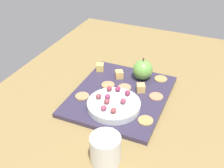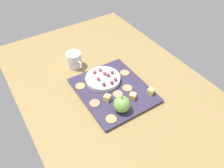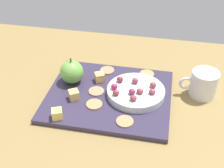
{
  "view_description": "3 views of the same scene",
  "coord_description": "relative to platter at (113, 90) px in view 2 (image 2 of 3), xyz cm",
  "views": [
    {
      "loc": [
        -67.3,
        -28.63,
        58.92
      ],
      "look_at": [
        1.02,
        0.78,
        9.36
      ],
      "focal_mm": 45.94,
      "sensor_mm": 36.0,
      "label": 1
    },
    {
      "loc": [
        62.62,
        -40.53,
        76.72
      ],
      "look_at": [
        3.1,
        -2.57,
        9.56
      ],
      "focal_mm": 36.64,
      "sensor_mm": 36.0,
      "label": 2
    },
    {
      "loc": [
        -11.34,
        63.4,
        57.5
      ],
      "look_at": [
        1.68,
        -1.84,
        8.45
      ],
      "focal_mm": 48.22,
      "sensor_mm": 36.0,
      "label": 3
    }
  ],
  "objects": [
    {
      "name": "grape_3",
      "position": [
        -11.89,
        0.3,
        3.46
      ],
      "size": [
        1.82,
        1.64,
        1.47
      ],
      "primitive_type": "ellipsoid",
      "color": "#973B56",
      "rests_on": "serving_dish"
    },
    {
      "name": "grape_0",
      "position": [
        -6.75,
        -3.65,
        3.55
      ],
      "size": [
        1.82,
        1.64,
        1.65
      ],
      "primitive_type": "ellipsoid",
      "color": "#933E56",
      "rests_on": "serving_dish"
    },
    {
      "name": "cheese_cube_0",
      "position": [
        9.0,
        3.98,
        1.98
      ],
      "size": [
        3.56,
        3.56,
        2.58
      ],
      "primitive_type": "cube",
      "rotation": [
        0.0,
        0.0,
        0.56
      ],
      "color": "#F2C46B",
      "rests_on": "platter"
    },
    {
      "name": "grape_5",
      "position": [
        -1.5,
        0.18,
        3.55
      ],
      "size": [
        1.82,
        1.64,
        1.66
      ],
      "primitive_type": "ellipsoid",
      "color": "#962B54",
      "rests_on": "serving_dish"
    },
    {
      "name": "apple_stem",
      "position": [
        11.78,
        -3.57,
        8.11
      ],
      "size": [
        0.5,
        0.5,
        1.2
      ],
      "primitive_type": "cylinder",
      "color": "brown",
      "rests_on": "apple_whole"
    },
    {
      "name": "cracker_0",
      "position": [
        2.91,
        -11.13,
        0.89
      ],
      "size": [
        4.38,
        4.38,
        0.4
      ],
      "primitive_type": "cylinder",
      "color": "tan",
      "rests_on": "platter"
    },
    {
      "name": "cracker_2",
      "position": [
        3.72,
        -0.11,
        0.89
      ],
      "size": [
        4.38,
        4.38,
        0.4
      ],
      "primitive_type": "cylinder",
      "color": "tan",
      "rests_on": "platter"
    },
    {
      "name": "grape_4",
      "position": [
        -8.67,
        0.76,
        3.47
      ],
      "size": [
        1.82,
        1.64,
        1.48
      ],
      "primitive_type": "ellipsoid",
      "color": "#903F48",
      "rests_on": "serving_dish"
    },
    {
      "name": "grape_2",
      "position": [
        -2.8,
        2.71,
        3.51
      ],
      "size": [
        1.82,
        1.64,
        1.58
      ],
      "primitive_type": "ellipsoid",
      "color": "#933443",
      "rests_on": "serving_dish"
    },
    {
      "name": "cracker_1",
      "position": [
        13.57,
        -9.73,
        0.89
      ],
      "size": [
        4.38,
        4.38,
        0.4
      ],
      "primitive_type": "cylinder",
      "color": "tan",
      "rests_on": "platter"
    },
    {
      "name": "cheese_cube_1",
      "position": [
        4.02,
        -5.58,
        1.98
      ],
      "size": [
        3.47,
        3.47,
        2.58
      ],
      "primitive_type": "cube",
      "rotation": [
        0.0,
        0.0,
        0.47
      ],
      "color": "#F3C56B",
      "rests_on": "platter"
    },
    {
      "name": "cracker_5",
      "position": [
        2.91,
        5.53,
        0.89
      ],
      "size": [
        4.38,
        4.38,
        0.4
      ],
      "primitive_type": "cylinder",
      "color": "tan",
      "rests_on": "platter"
    },
    {
      "name": "serving_dish",
      "position": [
        -7.37,
        -0.94,
        1.71
      ],
      "size": [
        16.03,
        16.03,
        2.03
      ],
      "primitive_type": "cylinder",
      "color": "silver",
      "rests_on": "platter"
    },
    {
      "name": "apple_whole",
      "position": [
        11.78,
        -3.57,
        4.1
      ],
      "size": [
        6.82,
        6.82,
        6.82
      ],
      "primitive_type": "sphere",
      "color": "#6FB149",
      "rests_on": "platter"
    },
    {
      "name": "cup",
      "position": [
        -25.61,
        -6.53,
        3.12
      ],
      "size": [
        10.71,
        7.52,
        7.63
      ],
      "color": "white",
      "rests_on": "table"
    },
    {
      "name": "grape_6",
      "position": [
        -7.33,
        4.06,
        3.49
      ],
      "size": [
        1.82,
        1.64,
        1.53
      ],
      "primitive_type": "ellipsoid",
      "color": "#8E3E46",
      "rests_on": "serving_dish"
    },
    {
      "name": "table",
      "position": [
        -2.42,
        1.44,
        -2.63
      ],
      "size": [
        123.31,
        80.2,
        3.88
      ],
      "primitive_type": "cube",
      "color": "olive",
      "rests_on": "ground"
    },
    {
      "name": "cracker_3",
      "position": [
        -9.4,
        -11.55,
        0.89
      ],
      "size": [
        4.38,
        4.38,
        0.4
      ],
      "primitive_type": "cylinder",
      "color": "tan",
      "rests_on": "platter"
    },
    {
      "name": "cracker_4",
      "position": [
        -6.17,
        10.44,
        0.89
      ],
      "size": [
        4.38,
        4.38,
        0.4
      ],
      "primitive_type": "cylinder",
      "color": "tan",
      "rests_on": "platter"
    },
    {
      "name": "platter",
      "position": [
        0.0,
        0.0,
        0.0
      ],
      "size": [
        34.29,
        29.05,
        1.39
      ],
      "primitive_type": "cube",
      "color": "#362E48",
      "rests_on": "table"
    },
    {
      "name": "grape_8",
      "position": [
        -6.58,
        1.86,
        3.53
      ],
      "size": [
        1.82,
        1.64,
        1.6
      ],
      "primitive_type": "ellipsoid",
      "color": "#8F2E57",
      "rests_on": "serving_dish"
    },
    {
      "name": "cheese_cube_2",
      "position": [
        10.84,
        12.25,
        1.98
      ],
      "size": [
        3.37,
        3.37,
        2.58
      ],
      "primitive_type": "cube",
      "rotation": [
        0.0,
        0.0,
        0.39
      ],
      "color": "#F0D166",
      "rests_on": "platter"
    },
    {
      "name": "grape_1",
      "position": [
        -2.34,
        -3.39,
        3.59
      ],
      "size": [
        1.82,
        1.64,
        1.73
      ],
      "primitive_type": "ellipsoid",
      "color": "#8A2D49",
      "rests_on": "serving_dish"
    },
    {
      "name": "grape_7",
      "position": [
        -11.87,
        -2.73,
        3.48
      ],
      "size": [
        1.82,
        1.64,
        1.52
      ],
      "primitive_type": "ellipsoid",
      "color": "#913D40",
      "rests_on": "serving_dish"
    }
  ]
}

